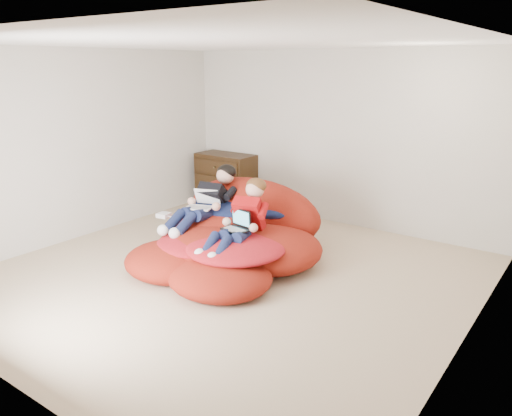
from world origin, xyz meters
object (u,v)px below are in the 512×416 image
Objects in this scene: dresser at (226,180)px; older_boy at (209,198)px; laptop_white at (203,203)px; beanbag_pile at (233,235)px; laptop_black at (238,224)px; younger_boy at (242,217)px.

dresser is 2.02m from older_boy.
laptop_white is (0.00, -0.12, -0.03)m from older_boy.
older_boy is (-0.42, 0.05, 0.40)m from beanbag_pile.
dresser is 0.76× the size of older_boy.
laptop_white is at bearing -58.65° from dresser.
older_boy is at bearing 90.00° from laptop_white.
beanbag_pile is 0.57m from laptop_black.
dresser is 2.31× the size of laptop_white.
older_boy is 3.95× the size of laptop_black.
older_boy is 0.87m from laptop_black.
older_boy reaches higher than laptop_black.
dresser is at bearing 123.16° from older_boy.
younger_boy is (1.87, -2.00, 0.20)m from dresser.
beanbag_pile is at bearing 134.63° from laptop_black.
beanbag_pile is (1.52, -1.73, -0.17)m from dresser.
dresser is 2.80m from laptop_black.
beanbag_pile reaches higher than laptop_black.
beanbag_pile is 1.89× the size of older_boy.
younger_boy is at bearing -14.32° from laptop_white.
laptop_white is at bearing 165.68° from younger_boy.
younger_boy is (0.34, -0.27, 0.37)m from beanbag_pile.
younger_boy reaches higher than laptop_black.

